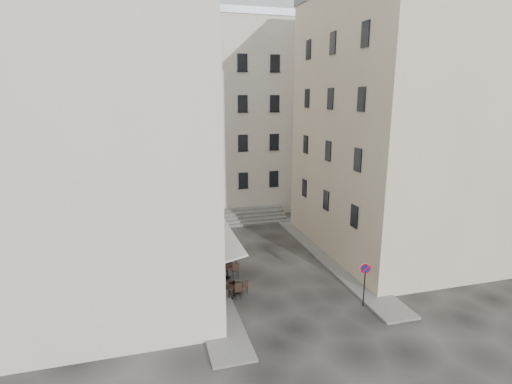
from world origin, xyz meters
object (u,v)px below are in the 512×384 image
object	(u,v)px
no_parking_sign	(365,276)
pedestrian	(224,258)
bistro_table_a	(229,291)
bistro_table_b	(238,287)

from	to	relation	value
no_parking_sign	pedestrian	world-z (taller)	no_parking_sign
bistro_table_a	pedestrian	bearing A→B (deg)	83.59
no_parking_sign	bistro_table_b	size ratio (longest dim) A/B	2.19
no_parking_sign	bistro_table_a	bearing A→B (deg)	177.91
bistro_table_b	no_parking_sign	bearing A→B (deg)	-27.37
bistro_table_b	pedestrian	size ratio (longest dim) A/B	0.60
no_parking_sign	pedestrian	distance (m)	9.13
no_parking_sign	bistro_table_a	world-z (taller)	no_parking_sign
bistro_table_a	bistro_table_b	xyz separation A→B (m)	(0.63, 0.51, -0.09)
bistro_table_a	pedestrian	xyz separation A→B (m)	(0.41, 3.63, 0.45)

